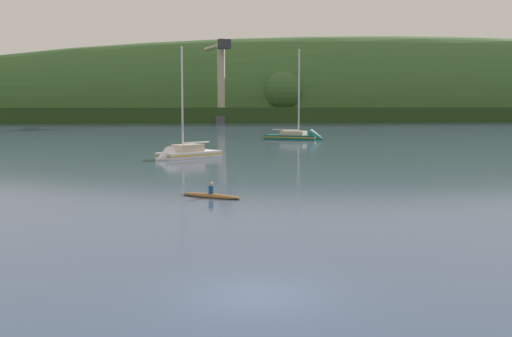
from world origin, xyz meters
TOP-DOWN VIEW (x-y plane):
  - ground at (0.00, 0.00)m, footprint 1400.00×1400.00m
  - far_shoreline_hill at (63.25, 201.09)m, footprint 535.33×105.33m
  - dockside_crane at (-4.66, 162.08)m, footprint 8.48×19.11m
  - sailboat_near_mooring at (-5.97, 45.80)m, footprint 7.20×7.00m
  - sailboat_midwater_white at (9.44, 78.68)m, footprint 9.76×6.83m
  - canoe_with_paddler at (-2.04, 19.32)m, footprint 3.89×2.79m

SIDE VIEW (x-z plane):
  - ground at x=0.00m, z-range 0.00..0.00m
  - canoe_with_paddler at x=-2.04m, z-range -0.42..0.61m
  - far_shoreline_hill at x=63.25m, z-range -28.34..28.82m
  - sailboat_near_mooring at x=-5.97m, z-range -5.95..6.42m
  - sailboat_midwater_white at x=9.44m, z-range -7.37..7.87m
  - dockside_crane at x=-4.66m, z-range 0.34..23.84m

